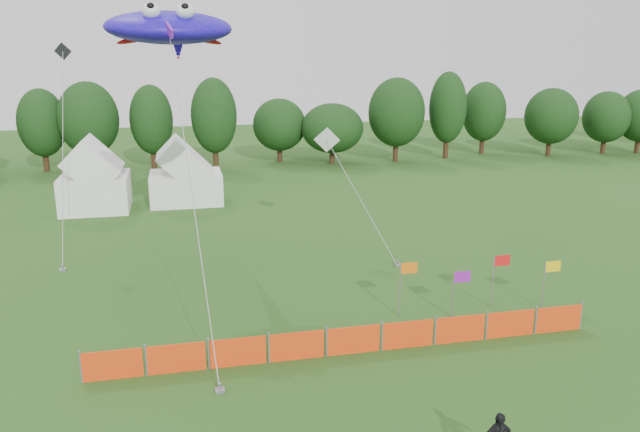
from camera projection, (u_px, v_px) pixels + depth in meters
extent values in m
cylinder|color=#382314|center=(46.00, 158.00, 55.11)|extent=(0.50, 0.50, 2.38)
ellipsoid|color=black|center=(42.00, 123.00, 54.33)|extent=(4.09, 4.09, 5.35)
cylinder|color=#382314|center=(92.00, 157.00, 55.17)|extent=(0.50, 0.50, 2.57)
ellipsoid|color=black|center=(88.00, 119.00, 54.32)|extent=(5.20, 5.20, 5.79)
cylinder|color=#382314|center=(154.00, 155.00, 56.27)|extent=(0.50, 0.50, 2.46)
ellipsoid|color=black|center=(151.00, 120.00, 55.45)|extent=(3.78, 3.78, 5.55)
cylinder|color=#382314|center=(216.00, 155.00, 56.09)|extent=(0.50, 0.50, 2.66)
ellipsoid|color=black|center=(214.00, 116.00, 55.22)|extent=(4.05, 4.05, 5.99)
cylinder|color=#382314|center=(280.00, 152.00, 59.99)|extent=(0.50, 0.50, 1.98)
ellipsoid|color=black|center=(279.00, 125.00, 59.34)|extent=(5.06, 5.06, 4.46)
cylinder|color=#382314|center=(332.00, 154.00, 59.17)|extent=(0.50, 0.50, 1.86)
ellipsoid|color=black|center=(332.00, 128.00, 58.56)|extent=(5.86, 5.86, 4.18)
cylinder|color=#382314|center=(396.00, 148.00, 60.25)|extent=(0.50, 0.50, 2.62)
ellipsoid|color=black|center=(397.00, 112.00, 59.39)|extent=(5.41, 5.41, 5.89)
cylinder|color=#382314|center=(446.00, 144.00, 62.00)|extent=(0.50, 0.50, 2.78)
ellipsoid|color=black|center=(448.00, 107.00, 61.08)|extent=(3.67, 3.67, 6.26)
cylinder|color=#382314|center=(482.00, 142.00, 64.88)|extent=(0.50, 0.50, 2.42)
ellipsoid|color=black|center=(484.00, 112.00, 64.08)|extent=(4.46, 4.46, 5.44)
cylinder|color=#382314|center=(549.00, 145.00, 63.61)|extent=(0.50, 0.50, 2.24)
ellipsoid|color=black|center=(551.00, 116.00, 62.87)|extent=(5.26, 5.26, 5.03)
cylinder|color=#382314|center=(603.00, 143.00, 65.02)|extent=(0.50, 0.50, 2.10)
ellipsoid|color=black|center=(606.00, 117.00, 64.33)|extent=(4.74, 4.74, 4.73)
cylinder|color=#382314|center=(638.00, 143.00, 65.39)|extent=(0.50, 0.50, 2.16)
cube|color=white|center=(96.00, 192.00, 41.49)|extent=(4.31, 4.31, 2.37)
cube|color=white|center=(186.00, 188.00, 43.51)|extent=(4.88, 3.90, 2.15)
cube|color=#F23D0D|center=(112.00, 365.00, 19.91)|extent=(1.90, 0.06, 1.00)
cube|color=#F23D0D|center=(176.00, 358.00, 20.34)|extent=(1.90, 0.06, 1.00)
cube|color=#F23D0D|center=(238.00, 352.00, 20.77)|extent=(1.90, 0.06, 1.00)
cube|color=#F23D0D|center=(297.00, 346.00, 21.20)|extent=(1.90, 0.06, 1.00)
cube|color=#F23D0D|center=(353.00, 340.00, 21.63)|extent=(1.90, 0.06, 1.00)
cube|color=#F23D0D|center=(407.00, 335.00, 22.06)|extent=(1.90, 0.06, 1.00)
cube|color=#F23D0D|center=(460.00, 329.00, 22.50)|extent=(1.90, 0.06, 1.00)
cube|color=#F23D0D|center=(510.00, 324.00, 22.93)|extent=(1.90, 0.06, 1.00)
cube|color=#F23D0D|center=(558.00, 319.00, 23.36)|extent=(1.90, 0.06, 1.00)
cylinder|color=gray|center=(400.00, 290.00, 24.60)|extent=(0.06, 0.06, 2.21)
cube|color=orange|center=(409.00, 268.00, 24.45)|extent=(0.70, 0.02, 0.45)
cylinder|color=gray|center=(453.00, 295.00, 24.52)|extent=(0.06, 0.06, 1.89)
cube|color=purple|center=(462.00, 277.00, 24.41)|extent=(0.70, 0.02, 0.45)
cylinder|color=gray|center=(493.00, 282.00, 25.44)|extent=(0.06, 0.06, 2.22)
cube|color=red|center=(502.00, 261.00, 25.29)|extent=(0.70, 0.02, 0.45)
cylinder|color=gray|center=(543.00, 285.00, 25.42)|extent=(0.06, 0.06, 1.99)
cube|color=yellow|center=(553.00, 266.00, 25.30)|extent=(0.70, 0.02, 0.45)
ellipsoid|color=#270FE1|center=(169.00, 27.00, 26.83)|extent=(5.96, 4.84, 1.91)
sphere|color=white|center=(151.00, 11.00, 25.42)|extent=(0.76, 0.76, 0.76)
sphere|color=white|center=(185.00, 11.00, 25.72)|extent=(0.76, 0.76, 0.76)
ellipsoid|color=#B7090A|center=(135.00, 39.00, 26.82)|extent=(1.60, 0.70, 0.25)
ellipsoid|color=#B7090A|center=(204.00, 40.00, 27.44)|extent=(1.60, 0.70, 0.25)
cube|color=purple|center=(169.00, 30.00, 24.91)|extent=(0.37, 0.96, 0.70)
cylinder|color=#A5A5A5|center=(191.00, 189.00, 22.24)|extent=(0.96, 9.47, 10.95)
cube|color=gray|center=(220.00, 391.00, 19.25)|extent=(0.30, 0.30, 0.10)
cube|color=silver|center=(327.00, 140.00, 32.17)|extent=(1.33, 0.37, 1.33)
cylinder|color=#A5A5A5|center=(362.00, 202.00, 31.41)|extent=(2.75, 3.81, 5.84)
cube|color=gray|center=(398.00, 265.00, 30.64)|extent=(0.30, 0.30, 0.10)
cube|color=black|center=(63.00, 51.00, 32.12)|extent=(0.90, 0.26, 0.90)
cylinder|color=#A5A5A5|center=(63.00, 157.00, 31.08)|extent=(0.27, 4.92, 10.27)
cube|color=gray|center=(63.00, 270.00, 30.03)|extent=(0.30, 0.30, 0.10)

